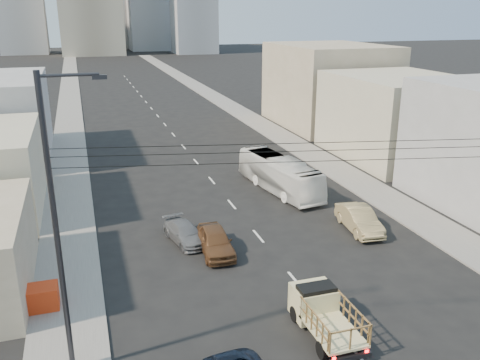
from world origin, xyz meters
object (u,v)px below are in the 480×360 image
sedan_grey (185,233)px  crate_stack (39,298)px  city_bus (279,174)px  sedan_brown (215,241)px  streetlamp_left (58,225)px  sedan_tan (359,219)px  flatbed_pickup (324,311)px

sedan_grey → crate_stack: bearing=-158.8°
city_bus → sedan_brown: 12.19m
streetlamp_left → crate_stack: 7.87m
sedan_grey → crate_stack: crate_stack is taller
sedan_brown → city_bus: bearing=52.7°
sedan_grey → streetlamp_left: 13.89m
sedan_brown → crate_stack: sedan_brown is taller
crate_stack → sedan_brown: bearing=19.4°
sedan_tan → city_bus: bearing=109.0°
crate_stack → flatbed_pickup: bearing=-25.3°
streetlamp_left → crate_stack: bearing=107.4°
city_bus → streetlamp_left: size_ratio=0.84×
sedan_brown → sedan_tan: 9.94m
streetlamp_left → crate_stack: streetlamp_left is taller
sedan_brown → streetlamp_left: bearing=-130.7°
city_bus → crate_stack: 21.73m
sedan_brown → streetlamp_left: streetlamp_left is taller
city_bus → sedan_grey: size_ratio=2.44×
city_bus → crate_stack: (-17.58, -12.75, -0.71)m
city_bus → sedan_brown: (-7.84, -9.31, -0.64)m
sedan_grey → city_bus: bearing=25.6°
sedan_grey → flatbed_pickup: bearing=-83.0°
flatbed_pickup → sedan_grey: (-3.99, 11.33, -0.50)m
city_bus → sedan_tan: 9.26m
flatbed_pickup → sedan_tan: bearing=52.4°
sedan_tan → streetlamp_left: size_ratio=0.39×
city_bus → sedan_grey: bearing=-150.6°
sedan_tan → crate_stack: 20.03m
sedan_brown → streetlamp_left: size_ratio=0.37×
sedan_grey → crate_stack: (-8.32, -5.52, 0.09)m
flatbed_pickup → sedan_grey: size_ratio=1.07×
flatbed_pickup → sedan_tan: size_ratio=0.93×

